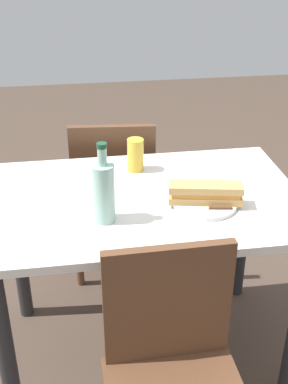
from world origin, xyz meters
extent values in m
plane|color=#47382D|center=(0.00, 0.00, 0.00)|extent=(8.00, 8.00, 0.00)
cube|color=silver|center=(0.00, 0.00, 0.74)|extent=(1.14, 0.74, 0.03)
cylinder|color=#262628|center=(-0.51, -0.31, 0.36)|extent=(0.06, 0.06, 0.72)
cylinder|color=#262628|center=(0.51, -0.31, 0.36)|extent=(0.06, 0.06, 0.72)
cylinder|color=#262628|center=(0.51, 0.31, 0.36)|extent=(0.06, 0.06, 0.72)
cube|color=brown|center=(0.00, 0.46, 0.65)|extent=(0.38, 0.04, 0.40)
cube|color=brown|center=(0.05, -0.65, 0.44)|extent=(0.44, 0.44, 0.02)
cube|color=brown|center=(0.07, -0.46, 0.65)|extent=(0.38, 0.07, 0.40)
cylinder|color=brown|center=(-0.14, -0.81, 0.22)|extent=(0.04, 0.04, 0.43)
cylinder|color=brown|center=(0.21, -0.84, 0.22)|extent=(0.04, 0.04, 0.43)
cylinder|color=brown|center=(-0.11, -0.45, 0.22)|extent=(0.04, 0.04, 0.43)
cylinder|color=brown|center=(0.25, -0.49, 0.22)|extent=(0.04, 0.04, 0.43)
cylinder|color=white|center=(-0.20, 0.09, 0.76)|extent=(0.22, 0.22, 0.01)
cube|color=tan|center=(-0.20, 0.09, 0.78)|extent=(0.26, 0.12, 0.02)
cube|color=#CC8438|center=(-0.20, 0.09, 0.80)|extent=(0.24, 0.11, 0.02)
cube|color=tan|center=(-0.20, 0.09, 0.82)|extent=(0.26, 0.12, 0.02)
cube|color=silver|center=(-0.15, 0.13, 0.77)|extent=(0.10, 0.03, 0.00)
cube|color=#59331E|center=(-0.24, 0.15, 0.77)|extent=(0.08, 0.02, 0.01)
cylinder|color=#99C6B7|center=(0.15, 0.14, 0.85)|extent=(0.07, 0.07, 0.20)
cylinder|color=#99C6B7|center=(0.15, 0.14, 0.99)|extent=(0.03, 0.03, 0.06)
cylinder|color=#19472D|center=(0.15, 0.14, 1.02)|extent=(0.03, 0.03, 0.02)
cylinder|color=gold|center=(0.00, -0.22, 0.82)|extent=(0.07, 0.07, 0.13)
cube|color=white|center=(0.14, -0.15, 0.75)|extent=(0.16, 0.16, 0.00)
camera|label=1|loc=(0.24, 1.58, 1.65)|focal=47.46mm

